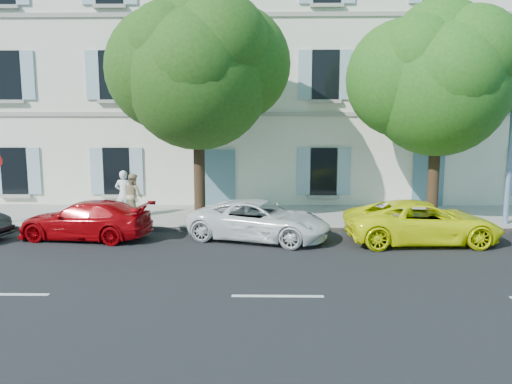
{
  "coord_description": "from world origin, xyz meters",
  "views": [
    {
      "loc": [
        -0.28,
        -14.36,
        3.82
      ],
      "look_at": [
        -0.58,
        2.0,
        1.4
      ],
      "focal_mm": 35.0,
      "sensor_mm": 36.0,
      "label": 1
    }
  ],
  "objects_px": {
    "car_yellow_supercar": "(422,222)",
    "tree_left": "(198,77)",
    "pedestrian_a": "(124,194)",
    "car_white_coupe": "(259,220)",
    "car_red_coupe": "(86,220)",
    "tree_right": "(438,86)",
    "pedestrian_b": "(133,195)"
  },
  "relations": [
    {
      "from": "car_yellow_supercar",
      "to": "tree_left",
      "type": "relative_size",
      "value": 0.59
    },
    {
      "from": "pedestrian_a",
      "to": "tree_left",
      "type": "bearing_deg",
      "value": 167.81
    },
    {
      "from": "car_white_coupe",
      "to": "pedestrian_a",
      "type": "distance_m",
      "value": 5.82
    },
    {
      "from": "car_red_coupe",
      "to": "tree_right",
      "type": "relative_size",
      "value": 0.57
    },
    {
      "from": "car_red_coupe",
      "to": "tree_left",
      "type": "bearing_deg",
      "value": 130.33
    },
    {
      "from": "car_white_coupe",
      "to": "pedestrian_a",
      "type": "bearing_deg",
      "value": 78.93
    },
    {
      "from": "pedestrian_a",
      "to": "pedestrian_b",
      "type": "xyz_separation_m",
      "value": [
        0.33,
        0.07,
        -0.06
      ]
    },
    {
      "from": "tree_left",
      "to": "tree_right",
      "type": "distance_m",
      "value": 8.28
    },
    {
      "from": "car_yellow_supercar",
      "to": "tree_left",
      "type": "distance_m",
      "value": 8.9
    },
    {
      "from": "car_red_coupe",
      "to": "pedestrian_b",
      "type": "height_order",
      "value": "pedestrian_b"
    },
    {
      "from": "car_yellow_supercar",
      "to": "pedestrian_a",
      "type": "height_order",
      "value": "pedestrian_a"
    },
    {
      "from": "car_red_coupe",
      "to": "pedestrian_a",
      "type": "relative_size",
      "value": 2.39
    },
    {
      "from": "pedestrian_b",
      "to": "car_red_coupe",
      "type": "bearing_deg",
      "value": 118.79
    },
    {
      "from": "car_white_coupe",
      "to": "pedestrian_b",
      "type": "height_order",
      "value": "pedestrian_b"
    },
    {
      "from": "car_yellow_supercar",
      "to": "tree_right",
      "type": "height_order",
      "value": "tree_right"
    },
    {
      "from": "tree_right",
      "to": "car_yellow_supercar",
      "type": "bearing_deg",
      "value": -114.4
    },
    {
      "from": "car_white_coupe",
      "to": "tree_left",
      "type": "distance_m",
      "value": 5.55
    },
    {
      "from": "car_yellow_supercar",
      "to": "pedestrian_a",
      "type": "relative_size",
      "value": 2.67
    },
    {
      "from": "car_yellow_supercar",
      "to": "car_red_coupe",
      "type": "bearing_deg",
      "value": 85.58
    },
    {
      "from": "car_white_coupe",
      "to": "pedestrian_b",
      "type": "xyz_separation_m",
      "value": [
        -4.76,
        2.87,
        0.35
      ]
    },
    {
      "from": "car_red_coupe",
      "to": "tree_right",
      "type": "distance_m",
      "value": 12.58
    },
    {
      "from": "car_red_coupe",
      "to": "pedestrian_b",
      "type": "bearing_deg",
      "value": 172.56
    },
    {
      "from": "tree_left",
      "to": "tree_right",
      "type": "relative_size",
      "value": 1.07
    },
    {
      "from": "pedestrian_b",
      "to": "car_white_coupe",
      "type": "bearing_deg",
      "value": -166.86
    },
    {
      "from": "car_red_coupe",
      "to": "car_yellow_supercar",
      "type": "relative_size",
      "value": 0.9
    },
    {
      "from": "tree_right",
      "to": "pedestrian_b",
      "type": "bearing_deg",
      "value": 175.57
    },
    {
      "from": "car_red_coupe",
      "to": "tree_right",
      "type": "height_order",
      "value": "tree_right"
    },
    {
      "from": "tree_left",
      "to": "pedestrian_a",
      "type": "height_order",
      "value": "tree_left"
    },
    {
      "from": "car_white_coupe",
      "to": "car_red_coupe",
      "type": "bearing_deg",
      "value": 107.67
    },
    {
      "from": "car_yellow_supercar",
      "to": "tree_right",
      "type": "relative_size",
      "value": 0.63
    },
    {
      "from": "pedestrian_a",
      "to": "car_white_coupe",
      "type": "bearing_deg",
      "value": 151.53
    },
    {
      "from": "car_yellow_supercar",
      "to": "car_white_coupe",
      "type": "bearing_deg",
      "value": 83.68
    }
  ]
}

